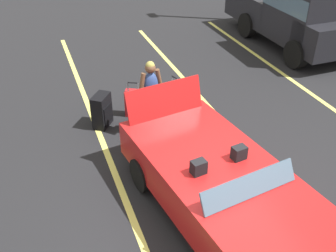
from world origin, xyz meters
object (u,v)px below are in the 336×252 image
object	(u,v)px
convertible_car	(233,199)
traveler_person	(151,95)
suitcase_small_carryon	(172,99)
parked_pickup_truck_near	(299,13)
suitcase_large_black	(102,111)
suitcase_medium_bright	(134,103)

from	to	relation	value
convertible_car	traveler_person	bearing A→B (deg)	177.95
convertible_car	suitcase_small_carryon	size ratio (longest dim) A/B	5.32
parked_pickup_truck_near	suitcase_large_black	bearing A→B (deg)	-70.39
traveler_person	parked_pickup_truck_near	bearing A→B (deg)	105.24
suitcase_large_black	suitcase_small_carryon	size ratio (longest dim) A/B	0.91
convertible_car	suitcase_medium_bright	distance (m)	3.80
traveler_person	suitcase_medium_bright	bearing A→B (deg)	176.37
suitcase_medium_bright	suitcase_small_carryon	bearing A→B (deg)	-65.46
suitcase_large_black	parked_pickup_truck_near	bearing A→B (deg)	57.40
suitcase_large_black	convertible_car	bearing A→B (deg)	-33.64
suitcase_medium_bright	traveler_person	bearing A→B (deg)	-143.37
traveler_person	convertible_car	bearing A→B (deg)	-6.75
traveler_person	parked_pickup_truck_near	xyz separation A→B (m)	(-3.08, 5.76, 0.18)
suitcase_small_carryon	traveler_person	xyz separation A→B (m)	(0.79, -0.77, 0.68)
suitcase_small_carryon	suitcase_large_black	bearing A→B (deg)	-14.86
suitcase_medium_bright	traveler_person	size ratio (longest dim) A/B	0.53
traveler_person	suitcase_small_carryon	bearing A→B (deg)	122.89
suitcase_large_black	parked_pickup_truck_near	size ratio (longest dim) A/B	0.15
convertible_car	traveler_person	world-z (taller)	traveler_person
convertible_car	parked_pickup_truck_near	size ratio (longest dim) A/B	0.87
suitcase_medium_bright	parked_pickup_truck_near	distance (m)	6.36
suitcase_medium_bright	suitcase_large_black	bearing A→B (deg)	130.05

